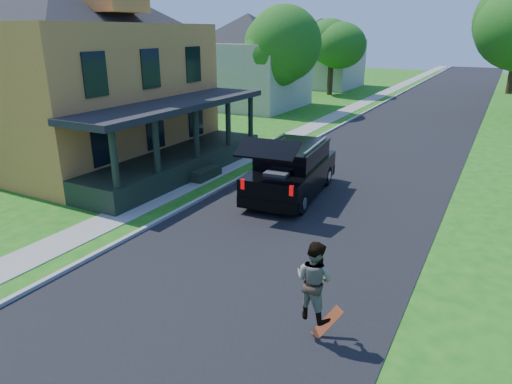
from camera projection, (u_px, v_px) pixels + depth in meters
The scene contains 13 objects.
ground at pixel (246, 271), 11.85m from camera, with size 140.00×140.00×0.00m, color #176013.
street at pixel (405, 131), 28.41m from camera, with size 8.00×120.00×0.02m, color black.
curb at pixel (343, 125), 30.24m from camera, with size 0.15×120.00×0.12m, color #979792.
sidewalk at pixel (321, 123), 30.94m from camera, with size 1.30×120.00×0.03m, color gray.
front_walk at pixel (133, 166), 21.11m from camera, with size 6.50×1.20×0.03m, color gray.
main_house at pixel (69, 53), 20.95m from camera, with size 15.56×15.56×10.10m.
neighbor_house_mid at pixel (248, 53), 36.41m from camera, with size 12.78×12.78×8.30m.
neighbor_house_far at pixel (320, 47), 49.66m from camera, with size 12.78×12.78×8.30m.
black_suv at pixel (291, 170), 17.00m from camera, with size 2.62×5.70×2.57m.
skateboarder at pixel (314, 280), 8.88m from camera, with size 0.91×0.77×1.65m.
skateboard at pixel (327, 323), 9.21m from camera, with size 0.57×0.39×0.69m.
tree_left_mid at pixel (274, 46), 33.76m from camera, with size 6.83×6.63×7.69m.
tree_left_far at pixel (332, 42), 43.01m from camera, with size 6.52×6.26×7.58m.
Camera 1 is at (5.24, -9.09, 5.88)m, focal length 32.00 mm.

